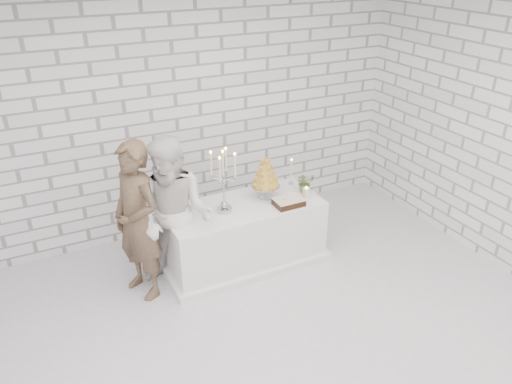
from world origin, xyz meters
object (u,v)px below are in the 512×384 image
object	(u,v)px
groom	(137,222)
bride	(174,217)
cake_table	(244,233)
candelabra	(224,182)
croquembouche	(266,177)

from	to	relation	value
groom	bride	bearing A→B (deg)	57.99
cake_table	candelabra	xyz separation A→B (m)	(-0.25, -0.04, 0.74)
bride	croquembouche	world-z (taller)	bride
bride	candelabra	xyz separation A→B (m)	(0.59, 0.07, 0.25)
groom	candelabra	size ratio (longest dim) A/B	2.37
cake_table	croquembouche	distance (m)	0.71
groom	candelabra	bearing A→B (deg)	67.49
cake_table	bride	world-z (taller)	bride
bride	croquembouche	bearing A→B (deg)	47.99
groom	bride	distance (m)	0.38
groom	croquembouche	world-z (taller)	groom
cake_table	groom	size ratio (longest dim) A/B	1.03
cake_table	bride	distance (m)	0.98
bride	candelabra	world-z (taller)	bride
cake_table	candelabra	world-z (taller)	candelabra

